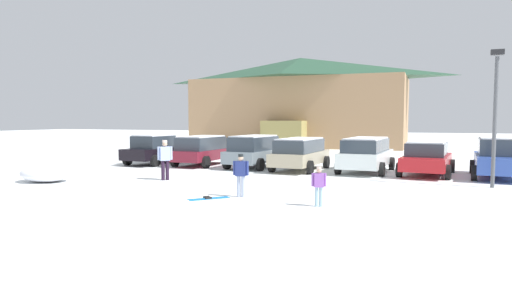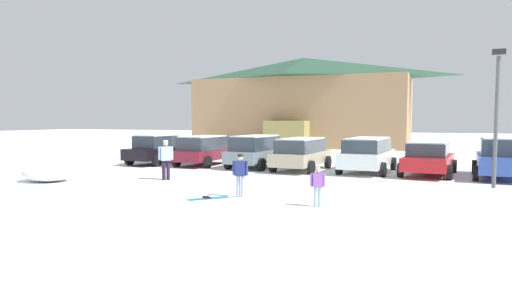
% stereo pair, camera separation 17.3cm
% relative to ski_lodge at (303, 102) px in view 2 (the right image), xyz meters
% --- Properties ---
extents(ground, '(160.00, 160.00, 0.00)m').
position_rel_ski_lodge_xyz_m(ground, '(4.67, -31.87, -4.21)').
color(ground, white).
extents(ski_lodge, '(19.98, 10.92, 8.33)m').
position_rel_ski_lodge_xyz_m(ski_lodge, '(0.00, 0.00, 0.00)').
color(ski_lodge, '#A17B56').
rests_on(ski_lodge, ground).
extents(parked_black_sedan, '(2.35, 4.25, 1.66)m').
position_rel_ski_lodge_xyz_m(parked_black_sedan, '(-2.81, -20.32, -3.37)').
color(parked_black_sedan, black).
rests_on(parked_black_sedan, ground).
extents(parked_maroon_van, '(2.17, 4.10, 1.62)m').
position_rel_ski_lodge_xyz_m(parked_maroon_van, '(0.02, -20.07, -3.33)').
color(parked_maroon_van, maroon).
rests_on(parked_maroon_van, ground).
extents(parked_grey_wagon, '(2.33, 4.19, 1.69)m').
position_rel_ski_lodge_xyz_m(parked_grey_wagon, '(3.14, -20.17, -3.30)').
color(parked_grey_wagon, gray).
rests_on(parked_grey_wagon, ground).
extents(parked_beige_suv, '(2.30, 4.63, 1.60)m').
position_rel_ski_lodge_xyz_m(parked_beige_suv, '(5.70, -20.44, -3.34)').
color(parked_beige_suv, tan).
rests_on(parked_beige_suv, ground).
extents(parked_white_suv, '(2.43, 4.85, 1.65)m').
position_rel_ski_lodge_xyz_m(parked_white_suv, '(8.87, -20.06, -3.31)').
color(parked_white_suv, white).
rests_on(parked_white_suv, ground).
extents(parked_red_sedan, '(2.52, 4.70, 1.54)m').
position_rel_ski_lodge_xyz_m(parked_red_sedan, '(11.60, -20.23, -3.42)').
color(parked_red_sedan, red).
rests_on(parked_red_sedan, ground).
extents(parked_blue_hatchback, '(2.28, 4.61, 1.76)m').
position_rel_ski_lodge_xyz_m(parked_blue_hatchback, '(14.46, -20.30, -3.33)').
color(parked_blue_hatchback, '#314FA8').
rests_on(parked_blue_hatchback, ground).
extents(skier_child_in_purple_jacket, '(0.41, 0.25, 1.16)m').
position_rel_ski_lodge_xyz_m(skier_child_in_purple_jacket, '(8.75, -29.37, -3.55)').
color(skier_child_in_purple_jacket, '#94B9CA').
rests_on(skier_child_in_purple_jacket, ground).
extents(skier_teen_in_navy_coat, '(0.52, 0.25, 1.41)m').
position_rel_ski_lodge_xyz_m(skier_teen_in_navy_coat, '(6.00, -28.68, -3.41)').
color(skier_teen_in_navy_coat, '#9DA9C6').
rests_on(skier_teen_in_navy_coat, ground).
extents(skier_adult_in_blue_parka, '(0.49, 0.45, 1.67)m').
position_rel_ski_lodge_xyz_m(skier_adult_in_blue_parka, '(1.44, -26.00, -3.27)').
color(skier_adult_in_blue_parka, '#27182C').
rests_on(skier_adult_in_blue_parka, ground).
extents(pair_of_skis, '(1.13, 1.20, 0.08)m').
position_rel_ski_lodge_xyz_m(pair_of_skis, '(5.18, -29.39, -4.19)').
color(pair_of_skis, blue).
rests_on(pair_of_skis, ground).
extents(lamp_post, '(0.44, 0.24, 5.06)m').
position_rel_ski_lodge_xyz_m(lamp_post, '(13.93, -23.44, -1.33)').
color(lamp_post, '#515459').
rests_on(lamp_post, ground).
extents(plowed_snow_pile, '(2.12, 1.69, 0.69)m').
position_rel_ski_lodge_xyz_m(plowed_snow_pile, '(-2.81, -28.19, -3.86)').
color(plowed_snow_pile, white).
rests_on(plowed_snow_pile, ground).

